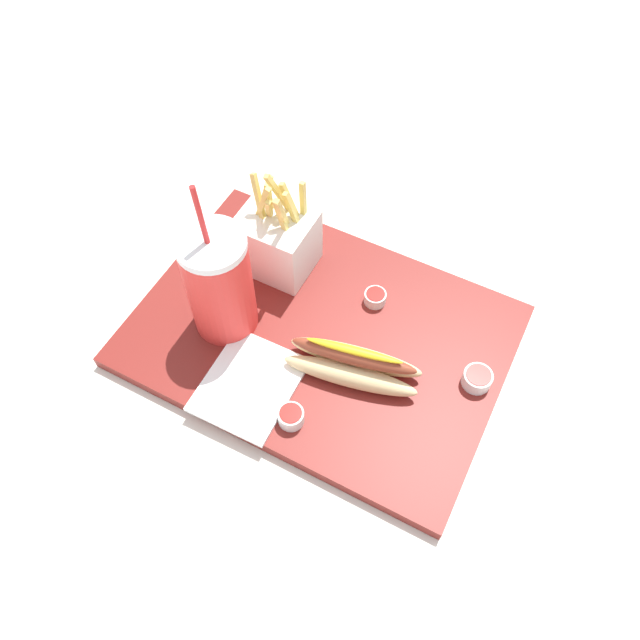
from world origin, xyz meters
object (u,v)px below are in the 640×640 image
(soda_cup, at_px, (219,284))
(ketchup_cup_3, at_px, (477,378))
(ketchup_cup_2, at_px, (291,416))
(ketchup_cup_1, at_px, (375,297))
(fries_basket, at_px, (277,240))
(napkin_stack, at_px, (249,385))
(hot_dog_1, at_px, (353,364))

(soda_cup, distance_m, ketchup_cup_3, 0.35)
(soda_cup, height_order, ketchup_cup_2, soda_cup)
(ketchup_cup_1, bearing_deg, fries_basket, 0.86)
(ketchup_cup_3, xyz_separation_m, napkin_stack, (0.26, 0.14, -0.01))
(soda_cup, height_order, hot_dog_1, soda_cup)
(fries_basket, distance_m, ketchup_cup_3, 0.33)
(hot_dog_1, xyz_separation_m, ketchup_cup_1, (0.02, -0.12, -0.01))
(soda_cup, xyz_separation_m, ketchup_cup_1, (-0.17, -0.12, -0.07))
(soda_cup, xyz_separation_m, ketchup_cup_3, (-0.34, -0.07, -0.07))
(ketchup_cup_2, bearing_deg, fries_basket, -56.79)
(soda_cup, bearing_deg, napkin_stack, 137.51)
(fries_basket, bearing_deg, ketchup_cup_2, 123.21)
(ketchup_cup_1, relative_size, ketchup_cup_3, 0.81)
(fries_basket, height_order, ketchup_cup_2, fries_basket)
(hot_dog_1, distance_m, napkin_stack, 0.14)
(napkin_stack, bearing_deg, ketchup_cup_2, 166.40)
(hot_dog_1, bearing_deg, ketchup_cup_1, -79.34)
(ketchup_cup_3, distance_m, napkin_stack, 0.29)
(ketchup_cup_1, bearing_deg, ketchup_cup_3, 161.59)
(ketchup_cup_3, bearing_deg, ketchup_cup_1, -18.41)
(soda_cup, relative_size, napkin_stack, 1.82)
(ketchup_cup_2, bearing_deg, ketchup_cup_3, -139.82)
(soda_cup, distance_m, napkin_stack, 0.14)
(soda_cup, xyz_separation_m, hot_dog_1, (-0.19, -0.01, -0.06))
(fries_basket, bearing_deg, soda_cup, 83.75)
(ketchup_cup_1, height_order, ketchup_cup_3, ketchup_cup_3)
(ketchup_cup_2, bearing_deg, ketchup_cup_1, -94.23)
(fries_basket, bearing_deg, ketchup_cup_1, -179.14)
(ketchup_cup_2, bearing_deg, soda_cup, -30.91)
(ketchup_cup_1, bearing_deg, soda_cup, 36.30)
(ketchup_cup_1, xyz_separation_m, ketchup_cup_2, (0.02, 0.21, 0.00))
(soda_cup, height_order, napkin_stack, soda_cup)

